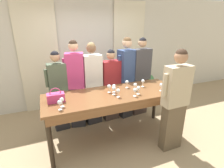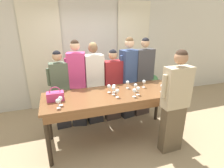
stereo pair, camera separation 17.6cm
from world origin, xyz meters
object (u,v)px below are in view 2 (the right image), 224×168
at_px(guest_olive_jacket, 60,90).
at_px(wine_glass_front_left, 136,86).
at_px(guest_striped_shirt, 113,85).
at_px(guest_navy_coat, 128,78).
at_px(tasting_bar, 114,99).
at_px(handbag, 55,96).
at_px(wine_bottle, 169,83).
at_px(potted_plant, 153,86).
at_px(wine_glass_front_right, 113,89).
at_px(wine_glass_center_mid, 162,86).
at_px(wine_glass_back_mid, 144,82).
at_px(wine_glass_by_handbag, 114,86).
at_px(guest_pink_top, 78,84).
at_px(host_pouring, 175,102).
at_px(wine_glass_near_host, 138,89).
at_px(wine_glass_center_right, 60,99).
at_px(wine_glass_back_right, 134,91).
at_px(guest_beige_cap, 143,77).
at_px(wine_glass_center_left, 109,87).
at_px(wine_glass_front_mid, 58,101).
at_px(wine_glass_by_bottle, 128,83).
at_px(wine_glass_back_left, 117,91).
at_px(guest_cream_sweater, 94,84).

bearing_deg(guest_olive_jacket, wine_glass_front_left, -29.33).
height_order(guest_striped_shirt, guest_navy_coat, guest_navy_coat).
xyz_separation_m(tasting_bar, handbag, (-0.99, 0.05, 0.18)).
bearing_deg(wine_bottle, potted_plant, 67.24).
bearing_deg(wine_glass_front_right, wine_glass_center_mid, -10.39).
height_order(wine_glass_back_mid, potted_plant, wine_glass_back_mid).
xyz_separation_m(guest_navy_coat, potted_plant, (1.15, 0.79, -0.60)).
relative_size(wine_glass_by_handbag, guest_navy_coat, 0.08).
xyz_separation_m(guest_pink_top, potted_plant, (2.28, 0.79, -0.59)).
relative_size(guest_striped_shirt, host_pouring, 0.91).
bearing_deg(guest_olive_jacket, wine_glass_near_host, -35.06).
xyz_separation_m(wine_glass_front_right, wine_glass_center_right, (-0.90, -0.15, -0.00)).
height_order(handbag, guest_navy_coat, guest_navy_coat).
distance_m(wine_glass_front_left, wine_glass_by_handbag, 0.40).
distance_m(wine_glass_back_right, wine_glass_near_host, 0.12).
distance_m(wine_bottle, wine_glass_center_mid, 0.21).
xyz_separation_m(wine_glass_center_mid, wine_glass_back_right, (-0.57, -0.04, 0.00)).
relative_size(wine_glass_center_mid, wine_glass_back_mid, 1.00).
height_order(wine_glass_back_mid, wine_glass_by_handbag, same).
xyz_separation_m(wine_glass_center_mid, guest_beige_cap, (0.11, 0.92, -0.11)).
xyz_separation_m(handbag, wine_glass_near_host, (1.38, -0.21, 0.03)).
bearing_deg(tasting_bar, wine_glass_front_left, 0.64).
xyz_separation_m(tasting_bar, guest_navy_coat, (0.59, 0.74, 0.12)).
relative_size(wine_glass_back_mid, guest_beige_cap, 0.08).
distance_m(wine_glass_center_left, potted_plant, 2.40).
bearing_deg(wine_glass_front_mid, potted_plant, 33.44).
bearing_deg(wine_glass_center_mid, wine_glass_front_left, 157.80).
height_order(handbag, guest_olive_jacket, guest_olive_jacket).
relative_size(wine_bottle, wine_glass_front_mid, 2.13).
height_order(wine_glass_front_left, wine_glass_center_mid, same).
bearing_deg(wine_glass_center_right, wine_bottle, 2.18).
bearing_deg(wine_glass_back_right, potted_plant, 50.39).
distance_m(wine_glass_center_left, guest_striped_shirt, 0.74).
distance_m(wine_glass_center_right, wine_glass_back_right, 1.21).
bearing_deg(wine_glass_center_right, wine_glass_by_handbag, 14.99).
distance_m(wine_glass_center_right, wine_glass_by_handbag, 0.98).
height_order(handbag, wine_glass_back_mid, handbag).
relative_size(wine_bottle, wine_glass_by_bottle, 2.13).
xyz_separation_m(wine_glass_front_right, wine_glass_back_mid, (0.68, 0.16, 0.00)).
bearing_deg(host_pouring, wine_bottle, 67.53).
height_order(wine_glass_front_mid, guest_navy_coat, guest_navy_coat).
distance_m(wine_glass_center_right, guest_navy_coat, 1.77).
relative_size(wine_glass_center_left, wine_glass_center_mid, 1.00).
relative_size(guest_olive_jacket, host_pouring, 0.93).
distance_m(tasting_bar, host_pouring, 1.04).
height_order(tasting_bar, wine_glass_front_right, wine_glass_front_right).
bearing_deg(wine_glass_back_left, handbag, 168.77).
relative_size(wine_bottle, guest_olive_jacket, 0.19).
height_order(wine_glass_back_right, guest_cream_sweater, guest_cream_sweater).
height_order(wine_glass_near_host, host_pouring, host_pouring).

